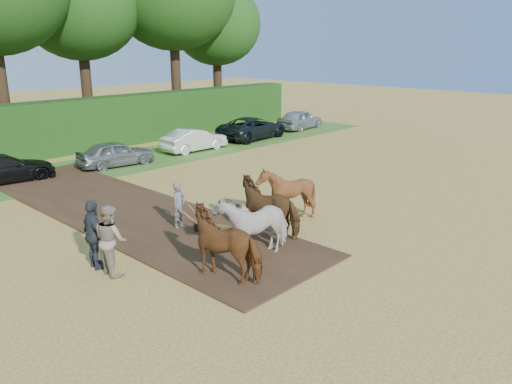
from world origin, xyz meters
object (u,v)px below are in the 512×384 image
at_px(spectator_near, 111,239).
at_px(parked_cars, 88,156).
at_px(spectator_far, 94,235).
at_px(plough_team, 260,214).

height_order(spectator_near, parked_cars, spectator_near).
bearing_deg(parked_cars, spectator_near, -115.96).
height_order(spectator_near, spectator_far, spectator_far).
xyz_separation_m(spectator_near, plough_team, (4.32, -1.43, -0.03)).
bearing_deg(spectator_near, parked_cars, -20.15).
bearing_deg(parked_cars, spectator_far, -117.87).
bearing_deg(spectator_far, spectator_near, -159.85).
bearing_deg(plough_team, spectator_near, 161.66).
relative_size(plough_team, parked_cars, 0.16).
xyz_separation_m(spectator_far, parked_cars, (5.66, 10.71, -0.30)).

